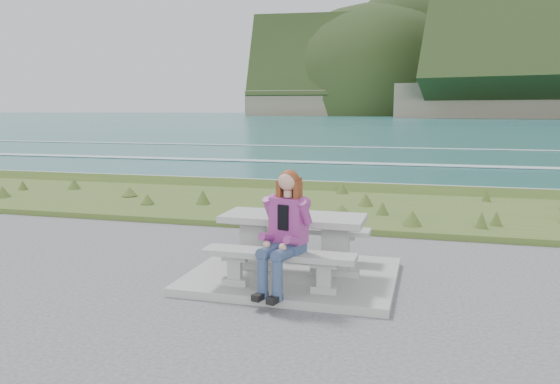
{
  "coord_description": "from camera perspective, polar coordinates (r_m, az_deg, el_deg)",
  "views": [
    {
      "loc": [
        1.65,
        -6.61,
        2.16
      ],
      "look_at": [
        -0.51,
        1.2,
        0.95
      ],
      "focal_mm": 35.0,
      "sensor_mm": 36.0,
      "label": 1
    }
  ],
  "objects": [
    {
      "name": "seated_woman",
      "position": [
        6.18,
        0.18,
        -5.96
      ],
      "size": [
        0.56,
        0.77,
        1.4
      ],
      "rotation": [
        0.0,
        0.0,
        -0.28
      ],
      "color": "navy",
      "rests_on": "concrete_slab"
    },
    {
      "name": "ocean",
      "position": [
        31.98,
        12.38,
        1.32
      ],
      "size": [
        1600.0,
        1600.0,
        0.09
      ],
      "color": "#215C60",
      "rests_on": "ground"
    },
    {
      "name": "bench_seaward",
      "position": [
        7.68,
        2.66,
        -4.38
      ],
      "size": [
        1.8,
        0.35,
        0.45
      ],
      "color": "gray",
      "rests_on": "concrete_slab"
    },
    {
      "name": "grass_verge",
      "position": [
        11.92,
        7.24,
        -2.01
      ],
      "size": [
        160.0,
        4.5,
        0.22
      ],
      "primitive_type": "cube",
      "color": "#3A5A22",
      "rests_on": "ground"
    },
    {
      "name": "bench_landward",
      "position": [
        6.37,
        -0.15,
        -7.1
      ],
      "size": [
        1.8,
        0.35,
        0.45
      ],
      "color": "gray",
      "rests_on": "concrete_slab"
    },
    {
      "name": "shore_drop",
      "position": [
        14.76,
        8.86,
        -0.01
      ],
      "size": [
        160.0,
        0.8,
        2.2
      ],
      "primitive_type": "cube",
      "color": "#665A4C",
      "rests_on": "ground"
    },
    {
      "name": "picnic_table",
      "position": [
        6.97,
        1.4,
        -3.75
      ],
      "size": [
        1.8,
        0.75,
        0.75
      ],
      "color": "gray",
      "rests_on": "concrete_slab"
    },
    {
      "name": "concrete_slab",
      "position": [
        7.13,
        1.38,
        -8.73
      ],
      "size": [
        2.6,
        2.1,
        0.1
      ],
      "primitive_type": "cube",
      "color": "gray",
      "rests_on": "ground"
    }
  ]
}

